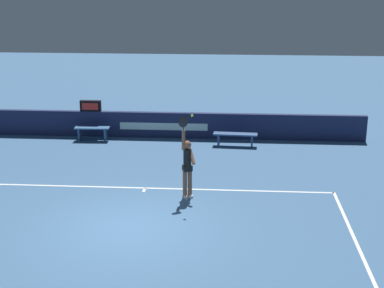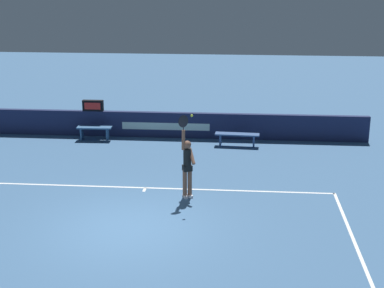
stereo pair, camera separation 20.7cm
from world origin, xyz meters
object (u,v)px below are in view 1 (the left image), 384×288
(tennis_player, at_px, (187,164))
(courtside_bench_far, at_px, (235,136))
(courtside_bench_near, at_px, (92,131))
(tennis_ball, at_px, (192,116))
(speed_display, at_px, (91,106))

(tennis_player, bearing_deg, courtside_bench_far, 74.83)
(courtside_bench_near, bearing_deg, tennis_player, -53.24)
(tennis_ball, relative_size, courtside_bench_far, 0.04)
(tennis_player, height_order, courtside_bench_far, tennis_player)
(tennis_player, distance_m, courtside_bench_far, 5.18)
(tennis_ball, relative_size, courtside_bench_near, 0.05)
(speed_display, bearing_deg, courtside_bench_near, -74.54)
(courtside_bench_far, bearing_deg, tennis_player, -105.17)
(speed_display, height_order, tennis_ball, tennis_ball)
(tennis_player, xyz_separation_m, tennis_ball, (0.16, -0.30, 1.45))
(tennis_player, relative_size, tennis_ball, 33.82)
(speed_display, distance_m, courtside_bench_near, 1.01)
(speed_display, xyz_separation_m, courtside_bench_near, (0.17, -0.60, -0.80))
(tennis_player, bearing_deg, courtside_bench_near, 126.76)
(speed_display, height_order, courtside_bench_far, speed_display)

